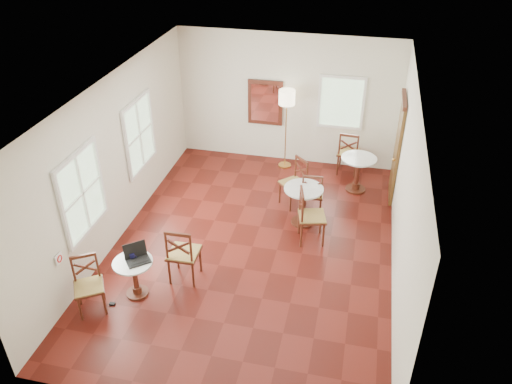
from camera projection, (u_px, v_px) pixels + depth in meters
ground at (252, 247)px, 9.36m from camera, size 7.00×7.00×0.00m
room_shell at (252, 148)px, 8.60m from camera, size 5.02×7.02×3.01m
cafe_table_near at (135, 274)px, 8.10m from camera, size 0.63×0.63×0.67m
cafe_table_mid at (303, 202)px, 9.75m from camera, size 0.75×0.75×0.79m
cafe_table_back at (358, 170)px, 10.79m from camera, size 0.74×0.74×0.79m
chair_near_a at (183, 253)px, 8.34m from camera, size 0.51×0.51×1.08m
chair_near_b at (89, 285)px, 7.79m from camera, size 0.61×0.61×0.95m
chair_mid_a at (312, 193)px, 10.03m from camera, size 0.47×0.47×0.96m
chair_mid_b at (310, 216)px, 9.26m from camera, size 0.60×0.60×1.07m
chair_back_a at (349, 152)px, 11.41m from camera, size 0.51×0.51×1.04m
chair_back_b at (294, 183)px, 10.32m from camera, size 0.66×0.66×1.01m
floor_lamp at (287, 103)px, 11.13m from camera, size 0.36×0.36×1.86m
laptop at (137, 256)px, 7.98m from camera, size 0.47×0.46×0.26m
mouse at (133, 261)px, 7.96m from camera, size 0.11×0.09×0.04m
navy_mug at (132, 256)px, 8.01m from camera, size 0.12×0.08×0.09m
water_glass at (128, 255)px, 8.02m from camera, size 0.07×0.07×0.11m
power_adapter at (112, 304)px, 8.09m from camera, size 0.09×0.05×0.04m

